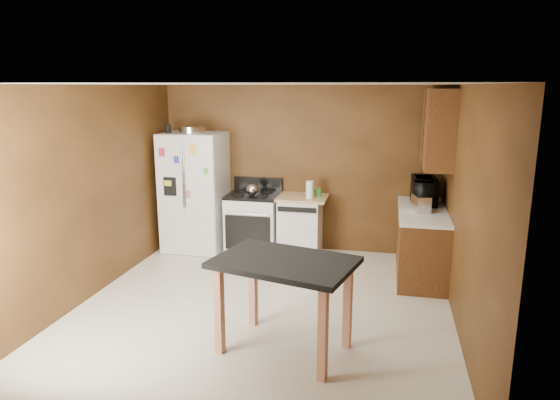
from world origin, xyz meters
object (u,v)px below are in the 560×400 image
(toaster, at_px, (421,203))
(kettle, at_px, (252,190))
(roasting_pan, at_px, (192,130))
(dishwasher, at_px, (300,225))
(paper_towel, at_px, (310,190))
(pen_cup, at_px, (168,129))
(gas_range, at_px, (254,222))
(green_canister, at_px, (318,192))
(island, at_px, (284,274))
(microwave, at_px, (424,192))
(refrigerator, at_px, (195,192))

(toaster, bearing_deg, kettle, 154.40)
(roasting_pan, xyz_separation_m, dishwasher, (1.61, 0.13, -1.40))
(kettle, xyz_separation_m, dishwasher, (0.70, 0.14, -0.53))
(paper_towel, bearing_deg, pen_cup, -176.94)
(kettle, height_order, paper_towel, paper_towel)
(roasting_pan, xyz_separation_m, gas_range, (0.89, 0.10, -1.39))
(kettle, bearing_deg, green_canister, 12.84)
(pen_cup, bearing_deg, island, -48.45)
(roasting_pan, bearing_deg, paper_towel, 0.92)
(pen_cup, xyz_separation_m, island, (2.31, -2.60, -1.09))
(kettle, relative_size, green_canister, 1.49)
(kettle, height_order, dishwasher, kettle)
(roasting_pan, bearing_deg, kettle, -1.15)
(toaster, distance_m, dishwasher, 1.87)
(green_canister, bearing_deg, gas_range, -174.29)
(green_canister, relative_size, gas_range, 0.11)
(island, bearing_deg, green_canister, 92.00)
(pen_cup, distance_m, green_canister, 2.41)
(island, bearing_deg, toaster, 58.87)
(microwave, xyz_separation_m, dishwasher, (-1.74, 0.12, -0.61))
(toaster, distance_m, refrigerator, 3.35)
(gas_range, height_order, dishwasher, gas_range)
(toaster, bearing_deg, roasting_pan, 157.06)
(toaster, xyz_separation_m, dishwasher, (-1.68, 0.60, -0.55))
(roasting_pan, height_order, green_canister, roasting_pan)
(refrigerator, bearing_deg, gas_range, 3.81)
(paper_towel, height_order, island, paper_towel)
(pen_cup, relative_size, paper_towel, 0.50)
(toaster, bearing_deg, paper_towel, 147.04)
(kettle, relative_size, dishwasher, 0.19)
(refrigerator, height_order, gas_range, refrigerator)
(kettle, relative_size, refrigerator, 0.10)
(roasting_pan, distance_m, island, 3.50)
(gas_range, relative_size, island, 0.77)
(paper_towel, height_order, green_canister, paper_towel)
(microwave, bearing_deg, refrigerator, 87.26)
(green_canister, distance_m, refrigerator, 1.88)
(roasting_pan, relative_size, green_canister, 3.39)
(island, bearing_deg, dishwasher, 97.00)
(dishwasher, bearing_deg, kettle, -168.42)
(microwave, xyz_separation_m, island, (-1.40, -2.69, -0.29))
(kettle, xyz_separation_m, refrigerator, (-0.93, 0.06, -0.09))
(toaster, relative_size, dishwasher, 0.32)
(pen_cup, relative_size, refrigerator, 0.07)
(paper_towel, relative_size, refrigerator, 0.14)
(pen_cup, distance_m, refrigerator, 1.03)
(microwave, bearing_deg, roasting_pan, 87.95)
(pen_cup, height_order, dishwasher, pen_cup)
(roasting_pan, height_order, microwave, roasting_pan)
(kettle, distance_m, paper_towel, 0.85)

